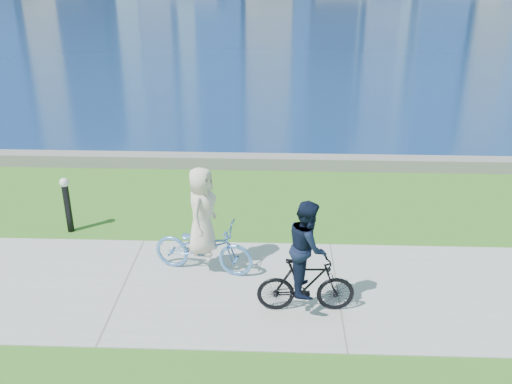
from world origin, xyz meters
TOP-DOWN VIEW (x-y plane):
  - ground at (0.00, 0.00)m, footprint 320.00×320.00m
  - concrete_path at (0.00, 0.00)m, footprint 80.00×3.50m
  - seawall at (0.00, 6.20)m, footprint 90.00×0.50m
  - bollard_lamp at (-1.73, 2.17)m, footprint 0.21×0.21m
  - cyclist_woman at (1.45, 0.61)m, footprint 1.09×2.08m
  - cyclist_man at (3.37, -0.62)m, footprint 0.65×1.70m

SIDE VIEW (x-z plane):
  - ground at x=0.00m, z-range 0.00..0.00m
  - concrete_path at x=0.00m, z-range 0.00..0.02m
  - seawall at x=0.00m, z-range 0.00..0.35m
  - bollard_lamp at x=-1.73m, z-range 0.09..1.37m
  - cyclist_woman at x=1.45m, z-range -0.26..1.90m
  - cyclist_man at x=3.37m, z-range -0.14..1.95m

